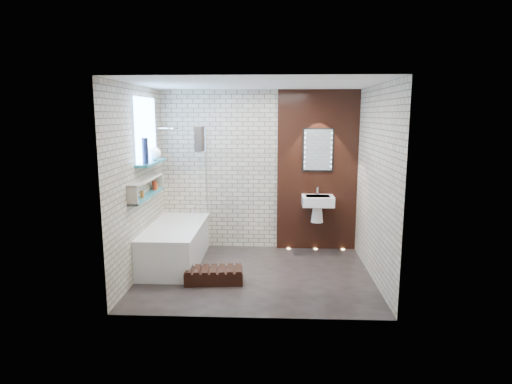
{
  "coord_description": "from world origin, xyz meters",
  "views": [
    {
      "loc": [
        0.26,
        -5.73,
        2.21
      ],
      "look_at": [
        0.0,
        0.15,
        1.15
      ],
      "focal_mm": 30.3,
      "sensor_mm": 36.0,
      "label": 1
    }
  ],
  "objects_px": {
    "bathtub": "(176,244)",
    "walnut_step": "(214,276)",
    "led_mirror": "(318,150)",
    "washbasin": "(318,204)",
    "bath_screen": "(202,175)"
  },
  "relations": [
    {
      "from": "washbasin",
      "to": "walnut_step",
      "type": "height_order",
      "value": "washbasin"
    },
    {
      "from": "bath_screen",
      "to": "led_mirror",
      "type": "xyz_separation_m",
      "value": [
        1.82,
        0.34,
        0.37
      ]
    },
    {
      "from": "bath_screen",
      "to": "washbasin",
      "type": "height_order",
      "value": "bath_screen"
    },
    {
      "from": "washbasin",
      "to": "led_mirror",
      "type": "relative_size",
      "value": 0.83
    },
    {
      "from": "washbasin",
      "to": "walnut_step",
      "type": "distance_m",
      "value": 2.15
    },
    {
      "from": "bathtub",
      "to": "led_mirror",
      "type": "relative_size",
      "value": 2.49
    },
    {
      "from": "bathtub",
      "to": "led_mirror",
      "type": "xyz_separation_m",
      "value": [
        2.17,
        0.78,
        1.36
      ]
    },
    {
      "from": "led_mirror",
      "to": "walnut_step",
      "type": "distance_m",
      "value": 2.65
    },
    {
      "from": "bathtub",
      "to": "walnut_step",
      "type": "distance_m",
      "value": 1.03
    },
    {
      "from": "bath_screen",
      "to": "walnut_step",
      "type": "height_order",
      "value": "bath_screen"
    },
    {
      "from": "bathtub",
      "to": "bath_screen",
      "type": "xyz_separation_m",
      "value": [
        0.35,
        0.44,
        0.99
      ]
    },
    {
      "from": "walnut_step",
      "to": "led_mirror",
      "type": "bearing_deg",
      "value": 45.75
    },
    {
      "from": "bathtub",
      "to": "washbasin",
      "type": "distance_m",
      "value": 2.32
    },
    {
      "from": "washbasin",
      "to": "walnut_step",
      "type": "bearing_deg",
      "value": -137.37
    },
    {
      "from": "bathtub",
      "to": "walnut_step",
      "type": "relative_size",
      "value": 2.27
    }
  ]
}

